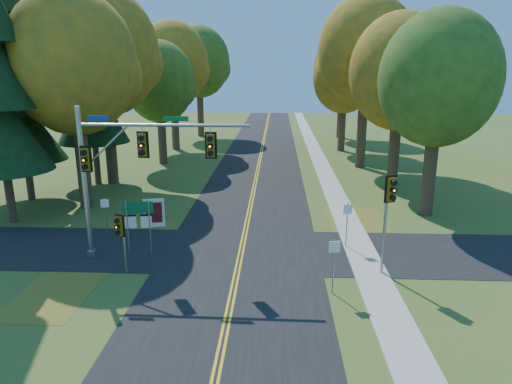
{
  "coord_description": "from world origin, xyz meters",
  "views": [
    {
      "loc": [
        1.8,
        -20.09,
        9.13
      ],
      "look_at": [
        0.77,
        1.92,
        3.2
      ],
      "focal_mm": 32.0,
      "sensor_mm": 36.0,
      "label": 1
    }
  ],
  "objects_px": {
    "traffic_mast": "(124,163)",
    "east_signal_pole": "(389,200)",
    "info_kiosk": "(154,213)",
    "route_sign_cluster": "(138,219)"
  },
  "relations": [
    {
      "from": "east_signal_pole",
      "to": "info_kiosk",
      "type": "distance_m",
      "value": 13.96
    },
    {
      "from": "route_sign_cluster",
      "to": "info_kiosk",
      "type": "relative_size",
      "value": 1.84
    },
    {
      "from": "east_signal_pole",
      "to": "route_sign_cluster",
      "type": "height_order",
      "value": "east_signal_pole"
    },
    {
      "from": "route_sign_cluster",
      "to": "info_kiosk",
      "type": "bearing_deg",
      "value": 89.66
    },
    {
      "from": "route_sign_cluster",
      "to": "info_kiosk",
      "type": "distance_m",
      "value": 5.41
    },
    {
      "from": "traffic_mast",
      "to": "east_signal_pole",
      "type": "distance_m",
      "value": 12.35
    },
    {
      "from": "traffic_mast",
      "to": "route_sign_cluster",
      "type": "distance_m",
      "value": 2.72
    },
    {
      "from": "route_sign_cluster",
      "to": "info_kiosk",
      "type": "height_order",
      "value": "route_sign_cluster"
    },
    {
      "from": "east_signal_pole",
      "to": "info_kiosk",
      "type": "height_order",
      "value": "east_signal_pole"
    },
    {
      "from": "traffic_mast",
      "to": "info_kiosk",
      "type": "xyz_separation_m",
      "value": [
        -0.04,
        4.7,
        -3.97
      ]
    }
  ]
}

